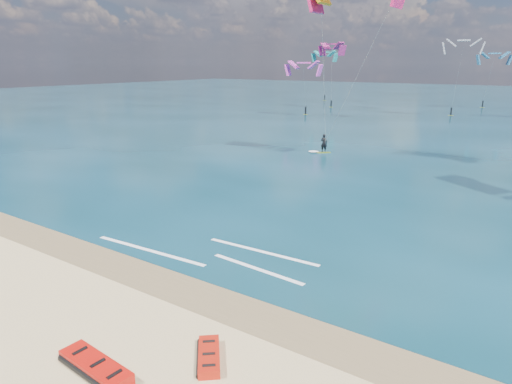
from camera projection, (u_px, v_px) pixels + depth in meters
ground at (408, 151)px, 49.58m from camera, size 320.00×320.00×0.00m
wet_sand_strip at (160, 280)px, 20.14m from camera, size 320.00×2.40×0.01m
sea at (494, 106)px, 100.50m from camera, size 320.00×200.00×0.04m
packed_kite_left at (96, 372)px, 14.18m from camera, size 3.13×1.42×0.44m
packed_kite_mid at (209, 360)px, 14.73m from camera, size 2.12×2.26×0.36m
kitesurfer_main at (339, 65)px, 42.56m from camera, size 11.50×6.55×17.38m
shoreline_foam at (217, 256)px, 22.62m from camera, size 11.90×3.65×0.01m
distant_kites at (439, 83)px, 83.20m from camera, size 71.93×36.08×12.73m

